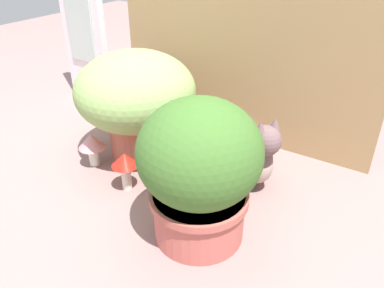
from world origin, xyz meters
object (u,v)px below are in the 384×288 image
Objects in this scene: leafy_planter at (199,169)px; mushroom_ornament_pink at (92,143)px; mushroom_ornament_red at (125,163)px; grass_planter at (136,97)px; cat at (248,154)px.

mushroom_ornament_pink is (-0.58, 0.11, -0.15)m from leafy_planter.
mushroom_ornament_red is 0.23m from mushroom_ornament_pink.
mushroom_ornament_pink is (-0.23, 0.05, -0.01)m from mushroom_ornament_red.
grass_planter is 0.55m from leafy_planter.
cat is 0.46m from mushroom_ornament_red.
grass_planter reaches higher than mushroom_ornament_pink.
mushroom_ornament_pink is at bearing 168.98° from leafy_planter.
leafy_planter is 0.37m from cat.
mushroom_ornament_red is 1.09× the size of mushroom_ornament_pink.
mushroom_ornament_pink is at bearing -157.79° from cat.
grass_planter is 1.43× the size of cat.
grass_planter is at bearing 149.53° from leafy_planter.
mushroom_ornament_pink is (-0.11, -0.17, -0.17)m from grass_planter.
mushroom_ornament_red is (-0.36, 0.06, -0.14)m from leafy_planter.
cat reaches higher than mushroom_ornament_red.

